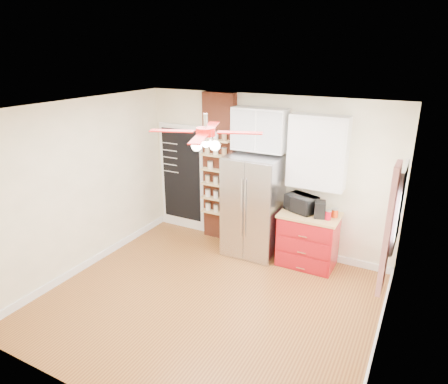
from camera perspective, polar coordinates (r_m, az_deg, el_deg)
The scene contains 21 objects.
floor at distance 5.88m, azimuth -2.27°, elevation -15.31°, with size 4.50×4.50×0.00m, color #966126.
ceiling at distance 4.87m, azimuth -2.70°, elevation 11.72°, with size 4.50×4.50×0.00m, color white.
wall_back at distance 6.93m, azimuth 5.89°, elevation 2.58°, with size 4.50×0.02×2.70m, color #FFF3CD.
wall_front at distance 3.84m, azimuth -18.06°, elevation -13.21°, with size 4.50×0.02×2.70m, color #FFF3CD.
wall_left at distance 6.59m, azimuth -19.63°, elevation 0.61°, with size 0.02×4.00×2.70m, color #FFF3CD.
wall_right at distance 4.63m, azimuth 22.66°, elevation -7.90°, with size 0.02×4.00×2.70m, color #FFF3CD.
chalkboard at distance 7.73m, azimuth -6.03°, elevation 2.46°, with size 0.95×0.05×1.95m.
brick_pillar at distance 7.20m, azimuth -0.63°, elevation 3.35°, with size 0.60×0.16×2.70m, color brown.
fridge at distance 6.78m, azimuth 4.17°, elevation -2.01°, with size 0.90×0.70×1.75m, color #ACACB1.
upper_glass_cabinet at distance 6.60m, azimuth 5.14°, elevation 8.91°, with size 0.90×0.35×0.70m, color white.
red_cabinet at distance 6.70m, azimuth 11.91°, elevation -6.63°, with size 0.94×0.64×0.90m.
upper_shelf_unit at distance 6.38m, azimuth 13.24°, elevation 5.56°, with size 0.90×0.30×1.15m, color white.
window at distance 5.38m, azimuth 23.78°, elevation -1.88°, with size 0.04×0.75×1.05m, color white.
curtain at distance 4.91m, azimuth 22.45°, elevation -4.99°, with size 0.06×0.40×1.55m, color #AB1621.
ceiling_fan at distance 4.92m, azimuth -2.65°, elevation 8.53°, with size 1.40×1.40×0.44m.
toaster_oven at distance 6.56m, azimuth 10.95°, elevation -1.60°, with size 0.48×0.33×0.27m, color black.
coffee_maker at distance 6.39m, azimuth 13.54°, elevation -2.42°, with size 0.16×0.22×0.26m, color black.
canister_left at distance 6.34m, azimuth 14.65°, elevation -3.25°, with size 0.09×0.09×0.14m, color #AB091B.
canister_right at distance 6.48m, azimuth 15.52°, elevation -2.94°, with size 0.11×0.11×0.13m, color #AD2D09.
pantry_jar_oats at distance 7.12m, azimuth -1.97°, elevation 3.86°, with size 0.10×0.10×0.12m, color beige.
pantry_jar_beans at distance 6.98m, azimuth 0.03°, elevation 3.55°, with size 0.09×0.09×0.12m, color olive.
Camera 1 is at (2.45, -4.16, 3.37)m, focal length 32.00 mm.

